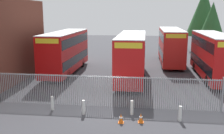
{
  "coord_description": "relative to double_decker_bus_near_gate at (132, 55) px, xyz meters",
  "views": [
    {
      "loc": [
        2.7,
        -17.4,
        6.47
      ],
      "look_at": [
        0.0,
        4.0,
        2.0
      ],
      "focal_mm": 42.39,
      "sensor_mm": 36.0,
      "label": 1
    }
  ],
  "objects": [
    {
      "name": "bollard_center_front",
      "position": [
        -2.57,
        -9.61,
        -1.95
      ],
      "size": [
        0.2,
        0.2,
        0.95
      ],
      "primitive_type": "cylinder",
      "color": "silver",
      "rests_on": "ground"
    },
    {
      "name": "tree_tall_back",
      "position": [
        11.12,
        16.18,
        2.83
      ],
      "size": [
        3.82,
        3.82,
        8.0
      ],
      "color": "#4C3823",
      "rests_on": "ground"
    },
    {
      "name": "double_decker_bus_far_back",
      "position": [
        7.96,
        1.46,
        0.0
      ],
      "size": [
        2.54,
        10.81,
        4.42
      ],
      "color": "red",
      "rests_on": "ground"
    },
    {
      "name": "bollard_far_right",
      "position": [
        3.47,
        -9.93,
        -1.95
      ],
      "size": [
        0.2,
        0.2,
        0.95
      ],
      "primitive_type": "cylinder",
      "color": "silver",
      "rests_on": "ground"
    },
    {
      "name": "tree_short_side",
      "position": [
        10.78,
        21.09,
        4.09
      ],
      "size": [
        5.48,
        5.48,
        10.43
      ],
      "color": "#4C3823",
      "rests_on": "ground"
    },
    {
      "name": "ground_plane",
      "position": [
        -1.43,
        0.03,
        -2.42
      ],
      "size": [
        100.0,
        100.0,
        0.0
      ],
      "primitive_type": "plane",
      "color": "#3D3D42"
    },
    {
      "name": "traffic_cone_mid_forecourt",
      "position": [
        -0.05,
        -10.66,
        -2.13
      ],
      "size": [
        0.34,
        0.34,
        0.59
      ],
      "color": "orange",
      "rests_on": "ground"
    },
    {
      "name": "traffic_cone_by_gate",
      "position": [
        1.12,
        -10.45,
        -2.13
      ],
      "size": [
        0.34,
        0.34,
        0.59
      ],
      "color": "orange",
      "rests_on": "ground"
    },
    {
      "name": "double_decker_bus_behind_fence_right",
      "position": [
        4.5,
        8.75,
        0.0
      ],
      "size": [
        2.54,
        10.81,
        4.42
      ],
      "color": "red",
      "rests_on": "ground"
    },
    {
      "name": "bollard_near_right",
      "position": [
        0.52,
        -9.28,
        -1.95
      ],
      "size": [
        0.2,
        0.2,
        0.95
      ],
      "primitive_type": "cylinder",
      "color": "silver",
      "rests_on": "ground"
    },
    {
      "name": "double_decker_bus_behind_fence_left",
      "position": [
        -7.31,
        2.28,
        0.0
      ],
      "size": [
        2.54,
        10.81,
        4.42
      ],
      "color": "#B70C0C",
      "rests_on": "ground"
    },
    {
      "name": "bollard_near_left",
      "position": [
        -4.83,
        -9.12,
        -1.95
      ],
      "size": [
        0.2,
        0.2,
        0.95
      ],
      "primitive_type": "cylinder",
      "color": "silver",
      "rests_on": "ground"
    },
    {
      "name": "double_decker_bus_near_gate",
      "position": [
        0.0,
        0.0,
        0.0
      ],
      "size": [
        2.54,
        10.81,
        4.42
      ],
      "color": "red",
      "rests_on": "ground"
    },
    {
      "name": "palisade_fence",
      "position": [
        -1.72,
        -7.97,
        -1.24
      ],
      "size": [
        16.39,
        0.14,
        2.35
      ],
      "color": "gray",
      "rests_on": "ground"
    }
  ]
}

